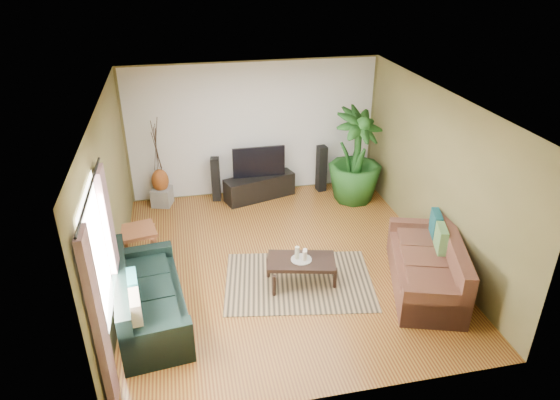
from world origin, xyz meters
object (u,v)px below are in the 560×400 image
object	(u,v)px
sofa_right	(426,261)
tv_stand	(259,187)
coffee_table	(301,271)
speaker_right	(321,169)
television	(259,162)
pedestal	(162,196)
side_table	(139,245)
vase	(160,181)
speaker_left	(216,179)
sofa_left	(150,294)
potted_plant	(356,156)

from	to	relation	value
sofa_right	tv_stand	distance (m)	3.93
coffee_table	speaker_right	distance (m)	3.31
television	pedestal	bearing A→B (deg)	177.86
television	side_table	bearing A→B (deg)	-140.72
tv_stand	sofa_right	bearing A→B (deg)	-77.58
vase	pedestal	bearing A→B (deg)	180.00
sofa_right	television	world-z (taller)	television
side_table	pedestal	bearing A→B (deg)	79.90
coffee_table	side_table	xyz separation A→B (m)	(-2.41, 1.13, 0.09)
speaker_left	vase	world-z (taller)	speaker_left
tv_stand	vase	distance (m)	1.97
sofa_left	speaker_left	distance (m)	3.66
side_table	speaker_right	bearing A→B (deg)	28.30
coffee_table	pedestal	size ratio (longest dim) A/B	2.78
television	vase	xyz separation A→B (m)	(-1.94, 0.07, -0.26)
sofa_left	coffee_table	xyz separation A→B (m)	(2.21, 0.38, -0.22)
potted_plant	side_table	bearing A→B (deg)	-161.32
sofa_left	speaker_left	xyz separation A→B (m)	(1.22, 3.46, 0.03)
tv_stand	speaker_left	size ratio (longest dim) A/B	1.57
tv_stand	potted_plant	bearing A→B (deg)	-30.75
sofa_right	speaker_left	world-z (taller)	speaker_left
speaker_left	pedestal	distance (m)	1.11
speaker_left	pedestal	world-z (taller)	speaker_left
coffee_table	television	distance (m)	3.06
speaker_left	side_table	world-z (taller)	speaker_left
speaker_right	coffee_table	bearing A→B (deg)	-119.22
speaker_right	potted_plant	xyz separation A→B (m)	(0.52, -0.55, 0.44)
pedestal	vase	world-z (taller)	vase
sofa_left	potted_plant	world-z (taller)	potted_plant
speaker_left	potted_plant	bearing A→B (deg)	-2.11
side_table	speaker_left	bearing A→B (deg)	53.80
coffee_table	speaker_right	world-z (taller)	speaker_right
sofa_left	side_table	size ratio (longest dim) A/B	3.42
speaker_right	side_table	world-z (taller)	speaker_right
sofa_left	tv_stand	size ratio (longest dim) A/B	1.40
pedestal	speaker_right	bearing A→B (deg)	0.00
speaker_left	vase	size ratio (longest dim) A/B	1.96
sofa_left	speaker_left	bearing A→B (deg)	-26.12
speaker_left	potted_plant	xyz separation A→B (m)	(2.71, -0.55, 0.48)
speaker_right	pedestal	bearing A→B (deg)	172.07
speaker_right	potted_plant	size ratio (longest dim) A/B	0.52
speaker_left	pedestal	xyz separation A→B (m)	(-1.08, 0.00, -0.27)
tv_stand	pedestal	world-z (taller)	tv_stand
coffee_table	speaker_left	xyz separation A→B (m)	(-0.99, 3.07, 0.25)
potted_plant	pedestal	distance (m)	3.90
potted_plant	side_table	xyz separation A→B (m)	(-4.13, -1.40, -0.64)
side_table	vase	bearing A→B (deg)	79.90
speaker_right	potted_plant	world-z (taller)	potted_plant
coffee_table	side_table	bearing A→B (deg)	168.03
coffee_table	pedestal	bearing A→B (deg)	137.00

